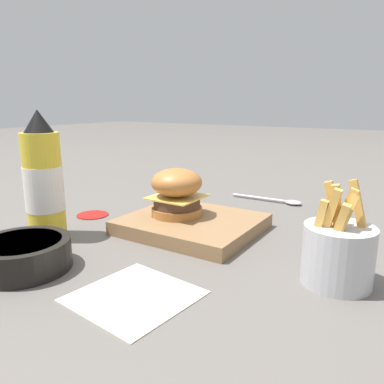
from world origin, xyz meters
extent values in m
plane|color=#5B5651|center=(0.00, 0.00, 0.00)|extent=(6.00, 6.00, 0.00)
cube|color=olive|center=(-0.02, 0.07, 0.01)|extent=(0.24, 0.21, 0.03)
cylinder|color=#AD6B33|center=(0.02, 0.07, 0.03)|extent=(0.10, 0.10, 0.02)
cylinder|color=#4C3323|center=(0.02, 0.07, 0.05)|extent=(0.09, 0.09, 0.02)
cube|color=#EAC656|center=(0.02, 0.07, 0.06)|extent=(0.09, 0.09, 0.00)
ellipsoid|color=#AD6B33|center=(0.02, 0.07, 0.09)|extent=(0.10, 0.10, 0.05)
cylinder|color=yellow|center=(0.19, 0.23, 0.09)|extent=(0.07, 0.07, 0.19)
cylinder|color=white|center=(0.19, 0.23, 0.09)|extent=(0.07, 0.07, 0.08)
cone|color=black|center=(0.19, 0.23, 0.21)|extent=(0.05, 0.05, 0.04)
cylinder|color=#B7B7BC|center=(-0.29, 0.14, 0.04)|extent=(0.09, 0.09, 0.08)
cube|color=gold|center=(-0.27, 0.16, 0.08)|extent=(0.02, 0.01, 0.07)
cube|color=gold|center=(-0.29, 0.16, 0.08)|extent=(0.03, 0.02, 0.07)
cube|color=gold|center=(-0.29, 0.13, 0.09)|extent=(0.04, 0.01, 0.09)
cube|color=gold|center=(-0.29, 0.14, 0.09)|extent=(0.02, 0.01, 0.09)
cube|color=gold|center=(-0.28, 0.15, 0.09)|extent=(0.03, 0.01, 0.09)
cube|color=gold|center=(-0.29, 0.15, 0.09)|extent=(0.04, 0.01, 0.09)
cube|color=gold|center=(-0.31, 0.13, 0.10)|extent=(0.04, 0.02, 0.09)
cube|color=gold|center=(-0.30, 0.16, 0.09)|extent=(0.03, 0.03, 0.08)
cylinder|color=black|center=(0.10, 0.34, 0.02)|extent=(0.14, 0.14, 0.04)
cylinder|color=beige|center=(0.10, 0.34, 0.04)|extent=(0.11, 0.11, 0.01)
cylinder|color=#B2B2B7|center=(-0.03, -0.22, 0.01)|extent=(0.14, 0.01, 0.01)
ellipsoid|color=#B2B2B7|center=(-0.12, -0.22, 0.01)|extent=(0.04, 0.03, 0.01)
cylinder|color=#9E140F|center=(0.22, 0.10, 0.00)|extent=(0.07, 0.07, 0.00)
cube|color=beige|center=(-0.09, 0.32, 0.00)|extent=(0.15, 0.15, 0.00)
camera|label=1|loc=(-0.38, 0.64, 0.24)|focal=35.00mm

